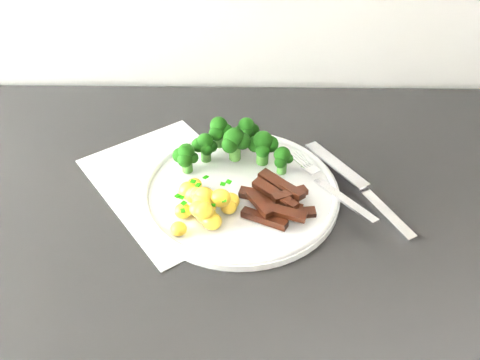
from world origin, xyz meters
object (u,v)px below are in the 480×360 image
object	(u,v)px
knife	(370,199)
counter	(258,358)
beef_strips	(277,200)
fork	(333,189)
potatoes	(204,204)
recipe_paper	(174,184)
broccoli	(234,143)
plate	(240,191)

from	to	relation	value
knife	counter	bearing A→B (deg)	173.21
beef_strips	fork	distance (m)	0.09
fork	knife	bearing A→B (deg)	-9.48
potatoes	knife	world-z (taller)	potatoes
counter	fork	size ratio (longest dim) A/B	14.71
recipe_paper	potatoes	distance (m)	0.09
counter	fork	bearing A→B (deg)	-5.29
counter	broccoli	distance (m)	0.50
plate	beef_strips	size ratio (longest dim) A/B	2.65
counter	plate	size ratio (longest dim) A/B	8.16
plate	fork	xyz separation A→B (m)	(0.13, -0.00, 0.01)
beef_strips	recipe_paper	bearing A→B (deg)	160.27
plate	knife	size ratio (longest dim) A/B	1.36
counter	broccoli	world-z (taller)	broccoli
fork	knife	xyz separation A→B (m)	(0.05, -0.01, -0.01)
potatoes	plate	bearing A→B (deg)	44.68
counter	potatoes	size ratio (longest dim) A/B	21.68
broccoli	beef_strips	world-z (taller)	broccoli
plate	broccoli	world-z (taller)	broccoli
counter	fork	xyz separation A→B (m)	(0.10, -0.01, 0.46)
potatoes	broccoli	bearing A→B (deg)	71.57
recipe_paper	knife	xyz separation A→B (m)	(0.29, -0.04, 0.01)
fork	plate	bearing A→B (deg)	178.03
counter	broccoli	xyz separation A→B (m)	(-0.05, 0.06, 0.49)
knife	broccoli	bearing A→B (deg)	157.59
recipe_paper	plate	xyz separation A→B (m)	(0.10, -0.02, 0.01)
broccoli	knife	xyz separation A→B (m)	(0.20, -0.08, -0.04)
plate	potatoes	size ratio (longest dim) A/B	2.66
recipe_paper	broccoli	size ratio (longest dim) A/B	1.89
counter	plate	distance (m)	0.45
potatoes	fork	distance (m)	0.19
recipe_paper	potatoes	world-z (taller)	potatoes
counter	broccoli	bearing A→B (deg)	126.08
broccoli	fork	distance (m)	0.16
beef_strips	fork	xyz separation A→B (m)	(0.08, 0.03, -0.00)
broccoli	fork	xyz separation A→B (m)	(0.14, -0.07, -0.03)
broccoli	recipe_paper	bearing A→B (deg)	-152.94
recipe_paper	fork	size ratio (longest dim) A/B	2.12
broccoli	beef_strips	distance (m)	0.12
counter	beef_strips	size ratio (longest dim) A/B	21.63
counter	potatoes	xyz separation A→B (m)	(-0.08, -0.05, 0.47)
counter	recipe_paper	bearing A→B (deg)	172.66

